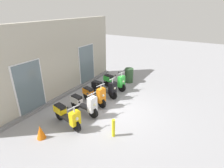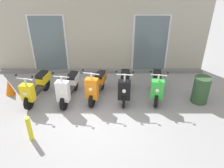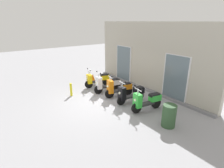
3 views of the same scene
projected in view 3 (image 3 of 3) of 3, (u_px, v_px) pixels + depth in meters
ground_plane at (102, 102)px, 8.89m from camera, size 40.00×40.00×0.00m
storefront_facade at (148, 58)px, 10.04m from camera, size 8.27×0.50×3.77m
scooter_yellow at (98, 79)px, 10.76m from camera, size 0.69×1.59×1.16m
scooter_white at (107, 84)px, 9.96m from camera, size 0.61×1.62×1.24m
scooter_orange at (118, 88)px, 9.33m from camera, size 0.70×1.54×1.27m
scooter_black at (130, 93)px, 8.64m from camera, size 0.56×1.59×1.25m
scooter_green at (146, 101)px, 7.85m from camera, size 0.63×1.55×1.22m
traffic_cone at (93, 78)px, 11.79m from camera, size 0.32×0.32×0.52m
trash_bin at (169, 116)px, 6.69m from camera, size 0.51×0.51×0.88m
curb_bollard at (71, 90)px, 9.48m from camera, size 0.12×0.12×0.70m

